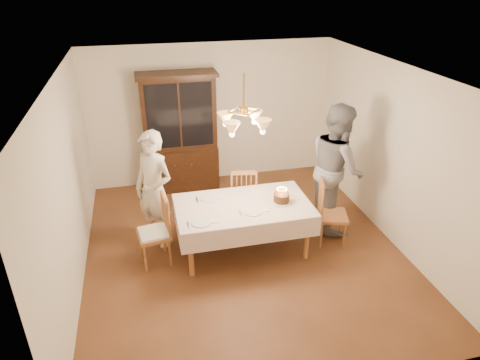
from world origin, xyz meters
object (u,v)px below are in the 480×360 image
object	(u,v)px
china_hutch	(180,135)
chair_far_side	(243,198)
dining_table	(243,209)
elderly_woman	(154,190)
birthday_cake	(281,198)

from	to	relation	value
china_hutch	chair_far_side	size ratio (longest dim) A/B	2.16
dining_table	china_hutch	size ratio (longest dim) A/B	0.88
dining_table	elderly_woman	xyz separation A→B (m)	(-1.20, 0.49, 0.20)
dining_table	elderly_woman	distance (m)	1.31
dining_table	china_hutch	world-z (taller)	china_hutch
china_hutch	elderly_woman	size ratio (longest dim) A/B	1.22
dining_table	china_hutch	bearing A→B (deg)	105.38
dining_table	chair_far_side	bearing A→B (deg)	76.46
chair_far_side	dining_table	bearing A→B (deg)	-103.54
dining_table	chair_far_side	size ratio (longest dim) A/B	1.90
dining_table	birthday_cake	distance (m)	0.56
dining_table	elderly_woman	bearing A→B (deg)	157.76
chair_far_side	birthday_cake	size ratio (longest dim) A/B	3.33
chair_far_side	elderly_woman	bearing A→B (deg)	-169.21
dining_table	birthday_cake	bearing A→B (deg)	-5.79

